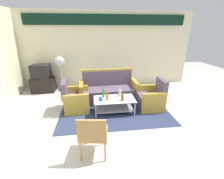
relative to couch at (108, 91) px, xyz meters
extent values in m
plane|color=beige|center=(0.13, -1.53, -0.32)|extent=(14.00, 14.00, 0.00)
cube|color=beige|center=(0.13, 1.53, 1.08)|extent=(6.52, 0.12, 2.80)
cube|color=black|center=(0.13, 1.44, 2.15)|extent=(5.76, 0.08, 0.36)
cube|color=#2D3856|center=(0.09, -0.65, -0.31)|extent=(2.98, 2.10, 0.01)
cube|color=#5B4C60|center=(0.00, -0.05, -0.10)|extent=(1.62, 0.76, 0.42)
cube|color=#5B4C60|center=(-0.01, 0.27, 0.35)|extent=(1.60, 0.20, 0.48)
cube|color=#B79333|center=(0.84, -0.02, 0.00)|extent=(0.15, 0.70, 0.62)
cube|color=#B79333|center=(-0.84, -0.08, 0.00)|extent=(0.15, 0.70, 0.62)
cube|color=#B79333|center=(-0.01, 0.27, 0.62)|extent=(1.64, 0.16, 0.06)
cube|color=#5B4C60|center=(-0.95, -0.53, -0.11)|extent=(0.70, 0.64, 0.40)
cube|color=#5B4C60|center=(-1.26, -0.55, 0.32)|extent=(0.16, 0.61, 0.45)
cube|color=#B79333|center=(-0.97, -0.20, -0.02)|extent=(0.67, 0.14, 0.58)
cube|color=#B79333|center=(-0.93, -0.86, -0.02)|extent=(0.67, 0.14, 0.58)
cube|color=#5B4C60|center=(1.13, -0.68, -0.11)|extent=(0.68, 0.62, 0.40)
cube|color=#5B4C60|center=(1.44, -0.69, 0.32)|extent=(0.14, 0.60, 0.45)
cube|color=#B79333|center=(1.12, -1.01, -0.02)|extent=(0.66, 0.12, 0.58)
cube|color=#B79333|center=(1.14, -0.35, -0.02)|extent=(0.66, 0.12, 0.58)
cube|color=silver|center=(0.07, -0.83, 0.09)|extent=(1.10, 0.60, 0.02)
cube|color=#9E9EA5|center=(0.07, -0.83, -0.19)|extent=(1.00, 0.52, 0.02)
cylinder|color=#9E9EA5|center=(-0.44, -0.57, -0.11)|extent=(0.04, 0.04, 0.40)
cylinder|color=#9E9EA5|center=(0.58, -0.57, -0.11)|extent=(0.04, 0.04, 0.40)
cylinder|color=#9E9EA5|center=(-0.44, -1.09, -0.11)|extent=(0.04, 0.04, 0.40)
cylinder|color=#9E9EA5|center=(0.58, -1.09, -0.11)|extent=(0.04, 0.04, 0.40)
cylinder|color=#D85919|center=(-0.13, -0.87, 0.20)|extent=(0.06, 0.06, 0.20)
cylinder|color=#D85919|center=(-0.13, -0.87, 0.34)|extent=(0.02, 0.02, 0.09)
cylinder|color=silver|center=(0.25, -0.65, 0.19)|extent=(0.07, 0.07, 0.18)
cylinder|color=silver|center=(0.25, -0.65, 0.32)|extent=(0.03, 0.03, 0.08)
cylinder|color=#2D8C38|center=(-0.21, -0.68, 0.20)|extent=(0.06, 0.06, 0.22)
cylinder|color=#2D8C38|center=(-0.21, -0.68, 0.36)|extent=(0.02, 0.02, 0.09)
cylinder|color=brown|center=(0.27, -0.96, 0.17)|extent=(0.08, 0.08, 0.16)
cylinder|color=brown|center=(0.27, -0.96, 0.29)|extent=(0.03, 0.03, 0.07)
cylinder|color=#2659A5|center=(-0.30, -0.90, 0.14)|extent=(0.08, 0.08, 0.10)
cube|color=black|center=(-2.29, 1.02, -0.06)|extent=(0.80, 0.50, 0.52)
cube|color=black|center=(-2.29, 1.02, 0.44)|extent=(0.65, 0.51, 0.48)
cube|color=black|center=(-2.26, 1.24, 0.44)|extent=(0.51, 0.07, 0.36)
cylinder|color=#2D2D33|center=(-1.62, 1.07, -0.30)|extent=(0.32, 0.32, 0.03)
cylinder|color=#B2B2B7|center=(-1.62, 1.07, 0.19)|extent=(0.03, 0.03, 0.95)
sphere|color=#B2B2B7|center=(-1.62, 1.07, 0.77)|extent=(0.36, 0.36, 0.36)
cube|color=#AD844C|center=(-0.50, -2.26, 0.10)|extent=(0.54, 0.54, 0.04)
cube|color=#AD844C|center=(-0.53, -2.47, 0.32)|extent=(0.48, 0.11, 0.40)
cylinder|color=#AD844C|center=(-0.67, -2.02, -0.11)|extent=(0.03, 0.03, 0.42)
cylinder|color=#AD844C|center=(-0.26, -2.08, -0.11)|extent=(0.03, 0.03, 0.42)
cylinder|color=#AD844C|center=(-0.73, -2.43, -0.11)|extent=(0.03, 0.03, 0.42)
cylinder|color=#AD844C|center=(-0.32, -2.49, -0.11)|extent=(0.03, 0.03, 0.42)
camera|label=1|loc=(-0.45, -4.53, 1.83)|focal=24.56mm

